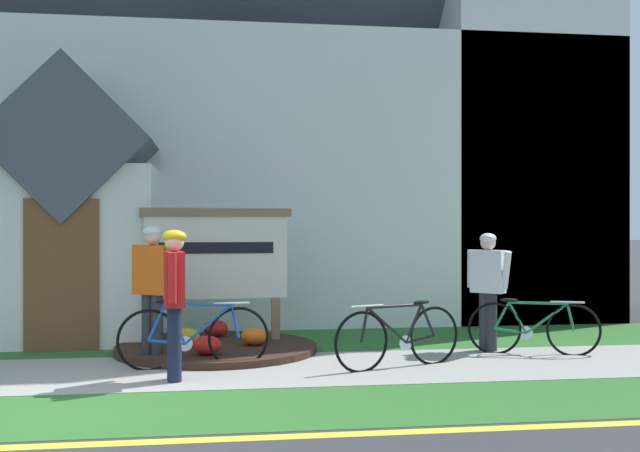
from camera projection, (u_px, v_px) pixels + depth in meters
ground at (113, 345)px, 10.90m from camera, size 140.00×140.00×0.00m
sidewalk_slab at (247, 370)px, 8.98m from camera, size 32.00×2.15×0.01m
grass_verge at (256, 408)px, 7.10m from camera, size 32.00×1.66×0.01m
church_lawn at (241, 342)px, 11.16m from camera, size 24.00×2.25×0.01m
curb_paint_stripe at (263, 438)px, 6.13m from camera, size 28.00×0.16×0.01m
church_building at (253, 85)px, 16.60m from camera, size 14.21×11.10×13.49m
church_sign at (217, 257)px, 10.63m from camera, size 2.13×0.24×1.97m
flower_bed at (217, 347)px, 10.25m from camera, size 2.74×2.74×0.34m
bicycle_blue at (533, 327)px, 10.06m from camera, size 1.66×0.57×0.77m
bicycle_silver at (193, 336)px, 9.09m from camera, size 1.82×0.20×0.86m
bicycle_green at (399, 336)px, 9.13m from camera, size 1.70×0.67×0.83m
cyclist_in_white_jersey at (152, 281)px, 9.53m from camera, size 0.54×0.54×1.73m
cyclist_in_green_jersey at (174, 292)px, 8.34m from camera, size 0.29×0.72×1.68m
cyclist_in_yellow_jersey at (488, 283)px, 10.34m from camera, size 0.47×0.61×1.62m
roadside_conifer at (524, 96)px, 16.45m from camera, size 4.03×4.03×6.76m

